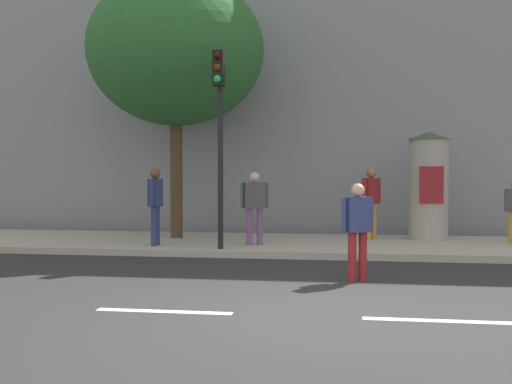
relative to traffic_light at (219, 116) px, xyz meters
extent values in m
plane|color=#2B2B2D|center=(2.08, -5.24, -3.02)|extent=(80.00, 80.00, 0.00)
cube|color=#B2ADA3|center=(2.08, 1.76, -2.95)|extent=(36.00, 4.00, 0.15)
cube|color=silver|center=(0.36, -5.24, -3.02)|extent=(1.80, 0.16, 0.01)
cube|color=silver|center=(3.79, -5.24, -3.02)|extent=(1.80, 0.16, 0.01)
cube|color=gray|center=(2.08, 6.76, 2.16)|extent=(36.00, 5.00, 10.37)
cylinder|color=black|center=(0.00, 0.11, -1.12)|extent=(0.12, 0.12, 3.52)
cube|color=black|center=(0.00, -0.07, 1.02)|extent=(0.24, 0.24, 0.75)
sphere|color=#390605|center=(0.00, -0.20, 1.25)|extent=(0.16, 0.16, 0.16)
sphere|color=#3C2906|center=(0.00, -0.20, 1.01)|extent=(0.16, 0.16, 0.16)
sphere|color=green|center=(0.00, -0.20, 0.77)|extent=(0.16, 0.16, 0.16)
cylinder|color=#9E9B93|center=(4.76, 2.73, -1.63)|extent=(0.95, 0.95, 2.50)
cone|color=#334C33|center=(4.76, 2.73, -0.28)|extent=(1.05, 1.05, 0.20)
cube|color=maroon|center=(4.76, 2.24, -1.50)|extent=(0.57, 0.02, 0.90)
cylinder|color=#4C3826|center=(-1.59, 2.21, -1.44)|extent=(0.31, 0.31, 2.88)
ellipsoid|color=#28602D|center=(-1.59, 2.21, 1.91)|extent=(4.49, 4.49, 3.82)
cylinder|color=maroon|center=(2.98, -2.58, -2.61)|extent=(0.14, 0.14, 0.82)
cylinder|color=maroon|center=(2.80, -2.67, -2.61)|extent=(0.14, 0.14, 0.82)
cube|color=navy|center=(2.89, -2.62, -1.91)|extent=(0.47, 0.40, 0.58)
cylinder|color=navy|center=(3.11, -2.51, -1.91)|extent=(0.09, 0.09, 0.55)
cylinder|color=navy|center=(2.67, -2.74, -1.91)|extent=(0.09, 0.09, 0.55)
sphere|color=tan|center=(2.89, -2.62, -1.51)|extent=(0.22, 0.22, 0.22)
cube|color=#1E5938|center=(2.80, -2.47, -1.94)|extent=(0.32, 0.27, 0.36)
cylinder|color=#724C84|center=(0.74, 0.97, -2.45)|extent=(0.14, 0.14, 0.85)
cylinder|color=#724C84|center=(0.52, 0.89, -2.45)|extent=(0.14, 0.14, 0.85)
cube|color=#4C4C51|center=(0.63, 0.93, -1.73)|extent=(0.53, 0.38, 0.60)
cylinder|color=#4C4C51|center=(0.90, 1.02, -1.73)|extent=(0.09, 0.09, 0.57)
cylinder|color=#4C4C51|center=(0.36, 0.84, -1.73)|extent=(0.09, 0.09, 0.57)
sphere|color=beige|center=(0.63, 0.93, -1.31)|extent=(0.23, 0.23, 0.23)
cube|color=#4C4C51|center=(0.57, 1.10, -1.76)|extent=(0.32, 0.24, 0.36)
cylinder|color=#B78C33|center=(3.27, 2.40, -2.42)|extent=(0.14, 0.14, 0.90)
cylinder|color=#B78C33|center=(3.41, 2.60, -2.42)|extent=(0.14, 0.14, 0.90)
cube|color=maroon|center=(3.34, 2.50, -1.65)|extent=(0.47, 0.53, 0.64)
cylinder|color=maroon|center=(3.18, 2.27, -1.65)|extent=(0.09, 0.09, 0.61)
cylinder|color=maroon|center=(3.50, 2.74, -1.65)|extent=(0.09, 0.09, 0.61)
sphere|color=#8C664C|center=(3.34, 2.50, -1.21)|extent=(0.24, 0.24, 0.24)
cylinder|color=#B78C33|center=(6.56, 2.07, -2.50)|extent=(0.14, 0.14, 0.75)
cylinder|color=#4C4C51|center=(6.46, 2.18, -1.85)|extent=(0.09, 0.09, 0.51)
cylinder|color=navy|center=(-1.60, 0.61, -2.43)|extent=(0.14, 0.14, 0.89)
cylinder|color=navy|center=(-1.60, 0.40, -2.43)|extent=(0.14, 0.14, 0.89)
cube|color=navy|center=(-1.60, 0.51, -1.66)|extent=(0.25, 0.41, 0.63)
cylinder|color=navy|center=(-1.60, 0.75, -1.66)|extent=(0.09, 0.09, 0.60)
cylinder|color=navy|center=(-1.61, 0.26, -1.66)|extent=(0.09, 0.09, 0.60)
sphere|color=brown|center=(-1.60, 0.51, -1.23)|extent=(0.24, 0.24, 0.24)
camera|label=1|loc=(2.65, -12.68, -1.25)|focal=42.05mm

